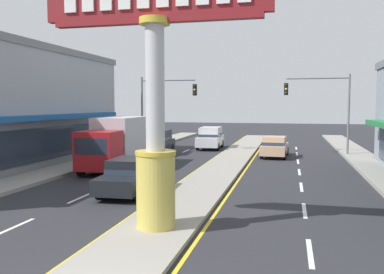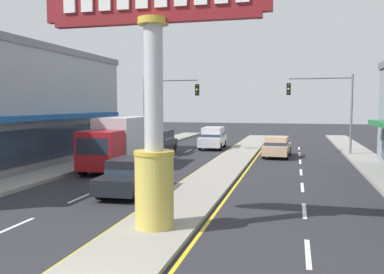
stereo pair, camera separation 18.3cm
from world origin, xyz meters
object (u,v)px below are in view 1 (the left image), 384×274
object	(u,v)px
suv_near_left_lane	(157,142)
traffic_light_left_side	(162,100)
box_truck_near_right_lane	(117,141)
traffic_light_right_side	(324,100)
suv_far_right_lane	(210,138)
sedan_mid_left_lane	(130,175)
district_sign	(155,101)
sedan_far_left_oncoming	(275,146)

from	to	relation	value
suv_near_left_lane	traffic_light_left_side	bearing A→B (deg)	97.20
box_truck_near_right_lane	traffic_light_right_side	bearing A→B (deg)	37.32
box_truck_near_right_lane	suv_far_right_lane	distance (m)	12.85
traffic_light_left_side	traffic_light_right_side	distance (m)	12.93
box_truck_near_right_lane	sedan_mid_left_lane	distance (m)	7.13
traffic_light_left_side	box_truck_near_right_lane	world-z (taller)	traffic_light_left_side
traffic_light_left_side	sedan_mid_left_lane	world-z (taller)	traffic_light_left_side
box_truck_near_right_lane	sedan_mid_left_lane	size ratio (longest dim) A/B	1.60
district_sign	sedan_far_left_oncoming	bearing A→B (deg)	81.40
box_truck_near_right_lane	suv_near_left_lane	world-z (taller)	box_truck_near_right_lane
traffic_light_left_side	sedan_far_left_oncoming	xyz separation A→B (m)	(9.35, -1.64, -3.46)
suv_near_left_lane	sedan_mid_left_lane	distance (m)	13.94
suv_far_right_lane	suv_near_left_lane	distance (m)	6.05
district_sign	suv_far_right_lane	distance (m)	23.88
traffic_light_right_side	suv_near_left_lane	xyz separation A→B (m)	(-12.65, -2.38, -3.26)
suv_near_left_lane	sedan_far_left_oncoming	size ratio (longest dim) A/B	1.06
sedan_mid_left_lane	box_truck_near_right_lane	bearing A→B (deg)	118.36
suv_near_left_lane	sedan_mid_left_lane	world-z (taller)	suv_near_left_lane
traffic_light_left_side	suv_far_right_lane	world-z (taller)	traffic_light_left_side
district_sign	traffic_light_left_side	world-z (taller)	district_sign
district_sign	sedan_mid_left_lane	bearing A→B (deg)	120.45
traffic_light_right_side	suv_far_right_lane	bearing A→B (deg)	163.96
suv_near_left_lane	box_truck_near_right_lane	bearing A→B (deg)	-90.48
traffic_light_left_side	suv_far_right_lane	distance (m)	5.61
district_sign	suv_near_left_lane	distance (m)	19.69
suv_near_left_lane	suv_far_right_lane	bearing A→B (deg)	56.92
sedan_mid_left_lane	district_sign	bearing A→B (deg)	-59.55
suv_far_right_lane	sedan_far_left_oncoming	world-z (taller)	suv_far_right_lane
box_truck_near_right_lane	suv_far_right_lane	xyz separation A→B (m)	(3.36, 12.38, -0.71)
sedan_mid_left_lane	suv_near_left_lane	bearing A→B (deg)	103.70
suv_near_left_lane	sedan_far_left_oncoming	bearing A→B (deg)	3.77
suv_far_right_lane	suv_near_left_lane	size ratio (longest dim) A/B	1.00
traffic_light_left_side	traffic_light_right_side	xyz separation A→B (m)	(12.93, 0.14, 0.00)
traffic_light_left_side	box_truck_near_right_lane	xyz separation A→B (m)	(0.22, -9.55, -2.55)
suv_far_right_lane	sedan_far_left_oncoming	size ratio (longest dim) A/B	1.06
traffic_light_right_side	box_truck_near_right_lane	bearing A→B (deg)	-142.68
traffic_light_right_side	sedan_far_left_oncoming	distance (m)	5.29
traffic_light_right_side	traffic_light_left_side	bearing A→B (deg)	-179.36
sedan_mid_left_lane	suv_far_right_lane	bearing A→B (deg)	90.00
district_sign	suv_far_right_lane	xyz separation A→B (m)	(-2.88, 23.51, -3.01)
box_truck_near_right_lane	suv_near_left_lane	xyz separation A→B (m)	(0.06, 7.31, -0.71)
district_sign	traffic_light_left_side	bearing A→B (deg)	107.37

